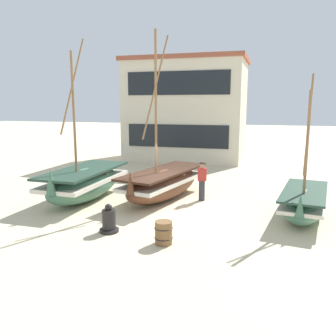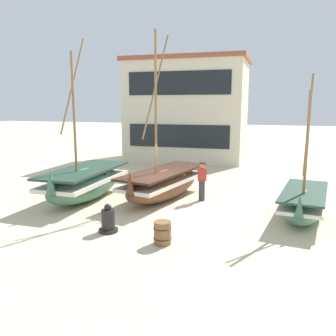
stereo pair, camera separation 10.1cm
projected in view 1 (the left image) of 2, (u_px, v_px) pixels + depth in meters
The scene contains 8 objects.
ground_plane at pixel (161, 205), 14.52m from camera, with size 120.00×120.00×0.00m, color beige.
fishing_boat_near_left at pixel (85, 183), 15.28m from camera, with size 2.05×5.08×6.80m.
fishing_boat_centre_large at pixel (164, 183), 15.44m from camera, with size 2.85×5.52×7.04m.
fishing_boat_far_right at pixel (304, 202), 12.82m from camera, with size 2.03×4.18×5.18m.
fisherman_by_hull at pixel (202, 182), 15.12m from camera, with size 0.41×0.32×1.68m.
capstan_winch at pixel (109, 221), 11.46m from camera, with size 0.64×0.64×0.95m.
wooden_barrel at pixel (164, 233), 10.45m from camera, with size 0.56×0.56×0.70m.
harbor_building_main at pixel (186, 110), 26.46m from camera, with size 8.81×5.63×7.43m.
Camera 1 is at (4.27, -13.34, 4.12)m, focal length 37.57 mm.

